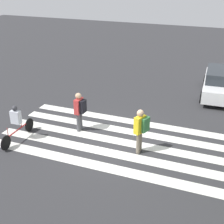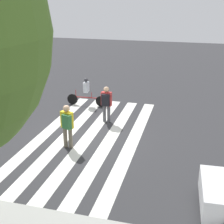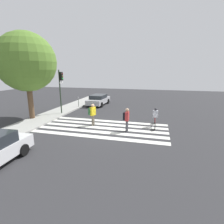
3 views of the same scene
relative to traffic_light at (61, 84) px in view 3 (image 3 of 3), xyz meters
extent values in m
plane|color=#2D2D30|center=(-3.18, -5.44, -3.17)|extent=(60.00, 60.00, 0.00)
cube|color=#9E9E99|center=(-3.18, 0.81, -3.10)|extent=(36.00, 2.50, 0.14)
cube|color=silver|center=(-5.14, -5.44, -3.17)|extent=(0.54, 10.00, 0.01)
cube|color=silver|center=(-4.16, -5.44, -3.17)|extent=(0.54, 10.00, 0.01)
cube|color=silver|center=(-3.18, -5.44, -3.17)|extent=(0.54, 10.00, 0.01)
cube|color=silver|center=(-2.21, -5.44, -3.17)|extent=(0.54, 10.00, 0.01)
cube|color=silver|center=(-1.23, -5.44, -3.17)|extent=(0.54, 10.00, 0.01)
cylinder|color=#283828|center=(0.00, 0.13, -0.91)|extent=(0.12, 0.12, 4.53)
cube|color=black|center=(0.00, -0.08, 0.74)|extent=(0.32, 0.26, 0.84)
cube|color=silver|center=(0.00, -0.08, 0.14)|extent=(0.60, 0.02, 0.16)
sphere|color=#590F0F|center=(0.00, -0.24, 0.97)|extent=(0.15, 0.15, 0.15)
sphere|color=#59470F|center=(0.00, -0.24, 0.74)|extent=(0.15, 0.15, 0.15)
sphere|color=#26D83F|center=(0.00, -0.24, 0.50)|extent=(0.15, 0.15, 0.15)
cylinder|color=#283828|center=(3.47, -0.18, -2.64)|extent=(0.06, 0.06, 1.06)
cylinder|color=gray|center=(3.47, -0.18, -2.00)|extent=(0.15, 0.15, 0.22)
sphere|color=gray|center=(3.47, -0.18, -1.89)|extent=(0.14, 0.14, 0.14)
cylinder|color=brown|center=(-2.46, 1.74, -1.54)|extent=(0.47, 0.47, 3.27)
sphere|color=#567F2D|center=(-2.46, 1.74, 2.01)|extent=(5.10, 5.10, 5.10)
cylinder|color=#4C4C51|center=(-3.60, -7.38, -2.75)|extent=(0.16, 0.16, 0.84)
cylinder|color=#4C4C51|center=(-3.38, -7.38, -2.75)|extent=(0.16, 0.16, 0.84)
cube|color=#B73333|center=(-3.49, -7.38, -1.99)|extent=(0.50, 0.24, 0.67)
sphere|color=tan|center=(-3.49, -7.38, -1.53)|extent=(0.26, 0.26, 0.26)
cube|color=black|center=(-3.50, -7.18, -1.99)|extent=(0.38, 0.19, 0.56)
cylinder|color=#6B6051|center=(-2.82, -4.39, -2.74)|extent=(0.16, 0.16, 0.86)
cylinder|color=#6B6051|center=(-2.60, -4.39, -2.74)|extent=(0.16, 0.16, 0.86)
cube|color=yellow|center=(-2.71, -4.39, -1.97)|extent=(0.55, 0.38, 0.68)
sphere|color=tan|center=(-2.71, -4.39, -1.50)|extent=(0.27, 0.27, 0.27)
cube|color=#2D6638|center=(-2.78, -4.20, -1.97)|extent=(0.41, 0.29, 0.57)
cylinder|color=black|center=(-0.94, -9.36, -2.87)|extent=(0.60, 0.06, 0.60)
cylinder|color=black|center=(-2.60, -9.41, -2.87)|extent=(0.60, 0.06, 0.60)
cube|color=maroon|center=(-1.77, -9.38, -2.70)|extent=(1.41, 0.08, 0.04)
cylinder|color=maroon|center=(-2.06, -9.39, -2.54)|extent=(0.03, 0.03, 0.32)
cylinder|color=maroon|center=(-1.15, -9.36, -2.50)|extent=(0.03, 0.03, 0.40)
cube|color=silver|center=(-1.77, -9.38, -2.11)|extent=(0.25, 0.41, 0.55)
sphere|color=#333338|center=(-1.77, -9.38, -1.71)|extent=(0.22, 0.22, 0.22)
cylinder|color=black|center=(-8.67, -2.68, -2.85)|extent=(0.65, 0.23, 0.64)
cube|color=#B7B7BC|center=(5.80, -1.96, -2.60)|extent=(4.49, 1.98, 0.63)
cube|color=#23282D|center=(5.80, -1.96, -2.05)|extent=(2.49, 1.77, 0.47)
cylinder|color=black|center=(7.21, -1.10, -2.85)|extent=(0.65, 0.22, 0.64)
cylinder|color=black|center=(7.15, -2.91, -2.85)|extent=(0.65, 0.22, 0.64)
cylinder|color=black|center=(4.46, -1.01, -2.85)|extent=(0.65, 0.22, 0.64)
cylinder|color=black|center=(4.40, -2.82, -2.85)|extent=(0.65, 0.22, 0.64)
camera|label=1|loc=(7.48, -1.55, 3.42)|focal=50.00mm
camera|label=2|loc=(-7.32, 6.13, 2.68)|focal=50.00mm
camera|label=3|loc=(-15.82, -9.42, 1.30)|focal=28.00mm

